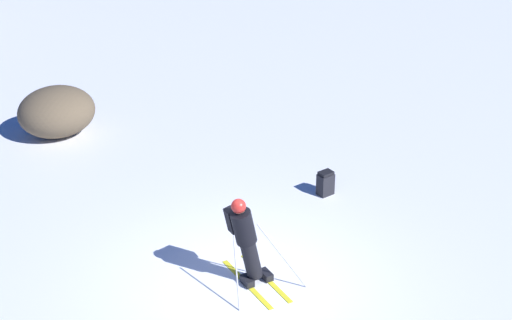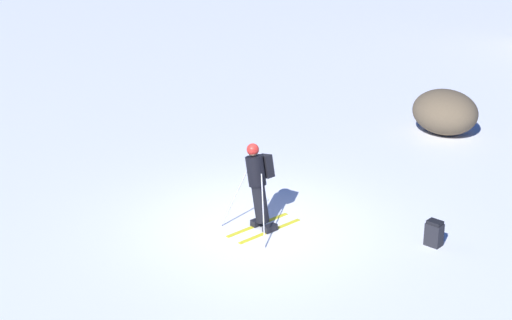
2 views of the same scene
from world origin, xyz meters
The scene contains 4 objects.
ground_plane centered at (0.00, 0.00, 0.00)m, with size 300.00×300.00×0.00m, color white.
skier centered at (0.02, 0.03, 0.92)m, with size 1.29×1.58×1.69m.
spare_backpack centered at (2.82, 1.90, 0.24)m, with size 0.33×0.26×0.50m.
exposed_boulder_0 centered at (-0.91, 7.09, 0.56)m, with size 1.73×1.47×1.12m, color brown.
Camera 1 is at (-5.50, -10.19, 8.32)m, focal length 60.00 mm.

